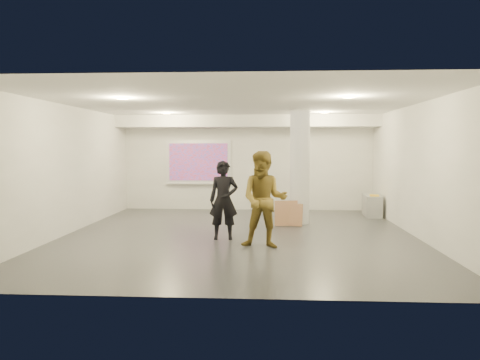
# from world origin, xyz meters

# --- Properties ---
(floor) EXTENTS (8.00, 9.00, 0.01)m
(floor) POSITION_xyz_m (0.00, 0.00, 0.00)
(floor) COLOR #35373C
(floor) RESTS_ON ground
(ceiling) EXTENTS (8.00, 9.00, 0.01)m
(ceiling) POSITION_xyz_m (0.00, 0.00, 3.00)
(ceiling) COLOR white
(ceiling) RESTS_ON floor
(wall_back) EXTENTS (8.00, 0.01, 3.00)m
(wall_back) POSITION_xyz_m (0.00, 4.50, 1.50)
(wall_back) COLOR silver
(wall_back) RESTS_ON floor
(wall_front) EXTENTS (8.00, 0.01, 3.00)m
(wall_front) POSITION_xyz_m (0.00, -4.50, 1.50)
(wall_front) COLOR silver
(wall_front) RESTS_ON floor
(wall_left) EXTENTS (0.01, 9.00, 3.00)m
(wall_left) POSITION_xyz_m (-4.00, 0.00, 1.50)
(wall_left) COLOR silver
(wall_left) RESTS_ON floor
(wall_right) EXTENTS (0.01, 9.00, 3.00)m
(wall_right) POSITION_xyz_m (4.00, 0.00, 1.50)
(wall_right) COLOR silver
(wall_right) RESTS_ON floor
(soffit_band) EXTENTS (8.00, 1.10, 0.36)m
(soffit_band) POSITION_xyz_m (0.00, 3.95, 2.82)
(soffit_band) COLOR silver
(soffit_band) RESTS_ON ceiling
(downlight_nw) EXTENTS (0.22, 0.22, 0.02)m
(downlight_nw) POSITION_xyz_m (-2.20, 2.50, 2.98)
(downlight_nw) COLOR #F8C67C
(downlight_nw) RESTS_ON ceiling
(downlight_ne) EXTENTS (0.22, 0.22, 0.02)m
(downlight_ne) POSITION_xyz_m (2.20, 2.50, 2.98)
(downlight_ne) COLOR #F8C67C
(downlight_ne) RESTS_ON ceiling
(downlight_sw) EXTENTS (0.22, 0.22, 0.02)m
(downlight_sw) POSITION_xyz_m (-2.20, -1.50, 2.98)
(downlight_sw) COLOR #F8C67C
(downlight_sw) RESTS_ON ceiling
(downlight_se) EXTENTS (0.22, 0.22, 0.02)m
(downlight_se) POSITION_xyz_m (2.20, -1.50, 2.98)
(downlight_se) COLOR #F8C67C
(downlight_se) RESTS_ON ceiling
(column) EXTENTS (0.52, 0.52, 3.00)m
(column) POSITION_xyz_m (1.50, 1.80, 1.50)
(column) COLOR silver
(column) RESTS_ON floor
(projection_screen) EXTENTS (2.10, 0.13, 1.42)m
(projection_screen) POSITION_xyz_m (-1.60, 4.45, 1.53)
(projection_screen) COLOR white
(projection_screen) RESTS_ON wall_back
(credenza) EXTENTS (0.50, 1.09, 0.62)m
(credenza) POSITION_xyz_m (3.72, 3.25, 0.31)
(credenza) COLOR gray
(credenza) RESTS_ON floor
(papers_stack) EXTENTS (0.30, 0.33, 0.02)m
(papers_stack) POSITION_xyz_m (3.73, 3.06, 0.63)
(papers_stack) COLOR white
(papers_stack) RESTS_ON credenza
(postit_pad) EXTENTS (0.29, 0.37, 0.03)m
(postit_pad) POSITION_xyz_m (3.72, 2.99, 0.64)
(postit_pad) COLOR yellow
(postit_pad) RESTS_ON credenza
(cardboard_back) EXTENTS (0.60, 0.19, 0.65)m
(cardboard_back) POSITION_xyz_m (1.13, 1.39, 0.33)
(cardboard_back) COLOR #9E6E4C
(cardboard_back) RESTS_ON floor
(cardboard_front) EXTENTS (0.54, 0.29, 0.58)m
(cardboard_front) POSITION_xyz_m (1.29, 1.37, 0.29)
(cardboard_front) COLOR #9E6E4C
(cardboard_front) RESTS_ON floor
(woman) EXTENTS (0.65, 0.45, 1.73)m
(woman) POSITION_xyz_m (-0.31, -0.46, 0.86)
(woman) COLOR black
(woman) RESTS_ON floor
(man) EXTENTS (1.02, 0.84, 1.95)m
(man) POSITION_xyz_m (0.59, -1.28, 0.97)
(man) COLOR olive
(man) RESTS_ON floor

